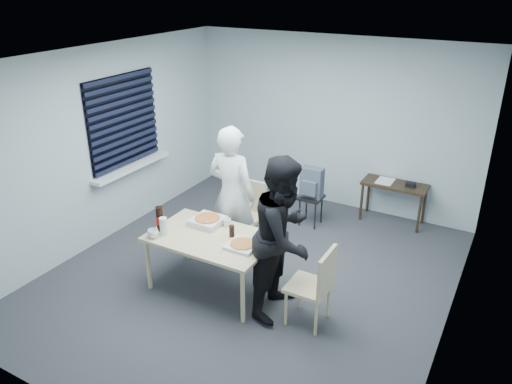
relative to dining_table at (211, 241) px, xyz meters
The scene contains 19 objects.
room 2.25m from the dining_table, 156.98° to the left, with size 5.00×5.00×5.00m.
dining_table is the anchor object (origin of this frame).
chair_far 1.12m from the dining_table, 97.95° to the left, with size 0.42×0.42×0.89m.
chair_right 1.31m from the dining_table, ahead, with size 0.42×0.42×0.89m.
person_white 0.76m from the dining_table, 102.17° to the left, with size 0.65×0.42×1.77m, color silver.
person_black 0.93m from the dining_table, ahead, with size 0.86×0.47×1.77m, color black.
side_table 3.03m from the dining_table, 63.06° to the left, with size 0.92×0.41×0.61m.
stool 2.08m from the dining_table, 80.06° to the left, with size 0.32×0.32×0.45m.
backpack 2.05m from the dining_table, 80.00° to the left, with size 0.31×0.23×0.44m.
pizza_box_a 0.32m from the dining_table, 131.79° to the left, with size 0.35×0.35×0.09m.
pizza_box_b 0.44m from the dining_table, ahead, with size 0.32×0.32×0.05m.
mug_a 0.66m from the dining_table, 148.40° to the right, with size 0.12×0.12×0.10m, color white.
mug_b 0.32m from the dining_table, 86.17° to the left, with size 0.10×0.10×0.09m, color white.
cola_glass 0.27m from the dining_table, 29.28° to the left, with size 0.06×0.06×0.14m, color black.
soda_bottle 0.65m from the dining_table, 165.24° to the right, with size 0.09×0.09×0.29m.
plastic_cups 0.57m from the dining_table, 155.95° to the right, with size 0.09×0.09×0.21m, color silver.
rubber_band 0.39m from the dining_table, 40.48° to the right, with size 0.05×0.05×0.00m, color red.
papers 2.98m from the dining_table, 65.77° to the left, with size 0.23×0.32×0.01m, color white.
black_box 3.13m from the dining_table, 59.42° to the left, with size 0.13×0.09×0.06m, color black.
Camera 1 is at (2.58, -4.48, 3.42)m, focal length 35.00 mm.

